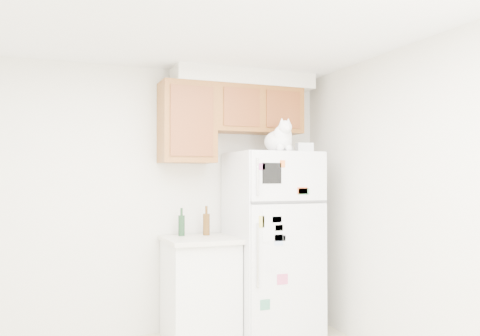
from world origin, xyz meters
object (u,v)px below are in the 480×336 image
base_counter (200,288)px  storage_box_front (304,148)px  cat (280,139)px  bottle_green (182,222)px  storage_box_back (280,148)px  bottle_amber (206,221)px  refrigerator (272,242)px

base_counter → storage_box_front: bearing=-11.0°
cat → bottle_green: cat is taller
cat → bottle_green: bearing=154.4°
base_counter → bottle_green: bottle_green is taller
base_counter → cat: 1.54m
storage_box_front → storage_box_back: bearing=130.1°
storage_box_back → bottle_amber: storage_box_back is taller
base_counter → storage_box_back: storage_box_back is taller
refrigerator → storage_box_front: size_ratio=11.33×
storage_box_front → bottle_green: bearing=172.3°
base_counter → storage_box_front: storage_box_front is taller
storage_box_back → refrigerator: bearing=-137.9°
bottle_amber → base_counter: bearing=-126.6°
bottle_amber → refrigerator: bearing=-20.2°
refrigerator → storage_box_front: 0.94m
base_counter → storage_box_back: bearing=3.9°
base_counter → bottle_green: (-0.13, 0.18, 0.59)m
storage_box_front → bottle_amber: storage_box_front is taller
refrigerator → base_counter: (-0.69, 0.07, -0.39)m
refrigerator → bottle_amber: 0.66m
refrigerator → storage_box_front: (0.28, -0.12, 0.89)m
cat → bottle_amber: (-0.60, 0.36, -0.76)m
bottle_amber → cat: bearing=-31.2°
base_counter → cat: cat is taller
storage_box_back → bottle_amber: bearing=172.8°
storage_box_back → bottle_green: (-0.96, 0.12, -0.70)m
storage_box_back → bottle_green: bearing=172.3°
refrigerator → bottle_green: bearing=163.0°
refrigerator → cat: cat is taller
base_counter → bottle_amber: 0.62m
storage_box_front → bottle_green: (-1.10, 0.37, -0.69)m
storage_box_back → base_counter: bearing=-176.7°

